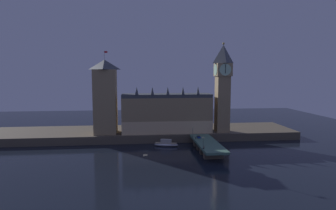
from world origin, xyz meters
The scene contains 13 objects.
ground_plane centered at (0.00, 0.00, 0.00)m, with size 400.00×400.00×0.00m, color black.
embankment centered at (0.00, 39.00, 2.74)m, with size 220.00×42.00×5.49m.
parliament_hall centered at (15.96, 29.33, 18.97)m, with size 62.29×18.02×32.46m.
clock_tower centered at (55.22, 25.99, 38.57)m, with size 11.10×11.21×62.64m.
victoria_tower centered at (-26.31, 29.01, 30.88)m, with size 15.33×15.33×56.55m.
bridge centered at (37.08, -5.00, 3.85)m, with size 12.84×46.00×5.78m.
car_northbound_lead centered at (34.26, 6.69, 6.43)m, with size 2.01×3.94×1.40m.
pedestrian_near_rail centered at (31.43, -20.17, 6.68)m, with size 0.38×0.38×1.70m.
pedestrian_mid_walk centered at (42.73, -8.02, 6.71)m, with size 0.38×0.38×1.75m.
pedestrian_far_rail centered at (31.43, 2.59, 6.75)m, with size 0.38×0.38×1.83m.
street_lamp_near centered at (31.03, -19.72, 10.00)m, with size 1.34×0.60×6.75m.
street_lamp_far centered at (31.03, 9.72, 10.02)m, with size 1.34×0.60×6.79m.
boat_upstream centered at (13.63, 9.79, 1.69)m, with size 15.76×7.36×4.64m.
Camera 1 is at (-3.54, -165.94, 46.08)m, focal length 30.00 mm.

